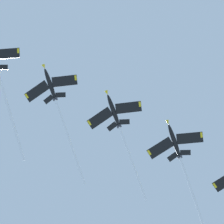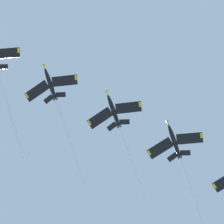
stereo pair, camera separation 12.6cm
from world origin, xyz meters
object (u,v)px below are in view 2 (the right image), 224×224
at_px(jet_second, 57,104).
at_px(jet_fourth, 181,161).
at_px(jet_lead, 1,82).
at_px(jet_third, 119,127).

height_order(jet_second, jet_fourth, jet_second).
relative_size(jet_lead, jet_third, 1.12).
bearing_deg(jet_fourth, jet_third, -90.35).
distance_m(jet_lead, jet_fourth, 69.65).
bearing_deg(jet_second, jet_third, 80.82).
bearing_deg(jet_third, jet_second, -99.18).
height_order(jet_second, jet_third, jet_second).
relative_size(jet_lead, jet_second, 1.02).
xyz_separation_m(jet_second, jet_third, (3.71, 22.93, -4.90)).
relative_size(jet_second, jet_fourth, 1.04).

